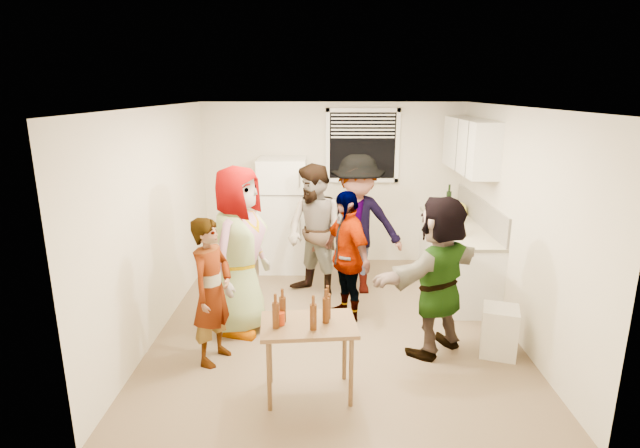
{
  "coord_description": "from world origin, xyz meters",
  "views": [
    {
      "loc": [
        -0.12,
        -5.43,
        2.68
      ],
      "look_at": [
        -0.18,
        0.23,
        1.15
      ],
      "focal_mm": 28.0,
      "sensor_mm": 36.0,
      "label": 1
    }
  ],
  "objects_px": {
    "kettle": "(453,223)",
    "guest_orange": "(434,350)",
    "beer_bottle_counter": "(461,235)",
    "guest_back_left": "(316,296)",
    "wine_bottle": "(448,211)",
    "trash_bin": "(499,332)",
    "guest_black": "(345,318)",
    "red_cup": "(280,324)",
    "blue_cup": "(450,237)",
    "serving_table": "(309,393)",
    "guest_back_right": "(356,291)",
    "refrigerator": "(283,214)",
    "beer_bottle_table": "(326,322)",
    "guest_stripe": "(216,359)",
    "guest_grey": "(243,329)"
  },
  "relations": [
    {
      "from": "kettle",
      "to": "guest_orange",
      "type": "xyz_separation_m",
      "value": [
        -0.6,
        -1.87,
        -0.9
      ]
    },
    {
      "from": "beer_bottle_counter",
      "to": "guest_back_left",
      "type": "bearing_deg",
      "value": 175.5
    },
    {
      "from": "kettle",
      "to": "wine_bottle",
      "type": "relative_size",
      "value": 0.82
    },
    {
      "from": "kettle",
      "to": "trash_bin",
      "type": "distance_m",
      "value": 2.05
    },
    {
      "from": "guest_back_left",
      "to": "guest_black",
      "type": "bearing_deg",
      "value": -18.54
    },
    {
      "from": "red_cup",
      "to": "guest_orange",
      "type": "height_order",
      "value": "red_cup"
    },
    {
      "from": "blue_cup",
      "to": "trash_bin",
      "type": "distance_m",
      "value": 1.43
    },
    {
      "from": "kettle",
      "to": "trash_bin",
      "type": "xyz_separation_m",
      "value": [
        0.04,
        -1.94,
        -0.65
      ]
    },
    {
      "from": "kettle",
      "to": "wine_bottle",
      "type": "height_order",
      "value": "wine_bottle"
    },
    {
      "from": "red_cup",
      "to": "guest_black",
      "type": "distance_m",
      "value": 1.85
    },
    {
      "from": "serving_table",
      "to": "wine_bottle",
      "type": "bearing_deg",
      "value": 59.34
    },
    {
      "from": "guest_black",
      "to": "guest_back_right",
      "type": "bearing_deg",
      "value": 140.03
    },
    {
      "from": "refrigerator",
      "to": "beer_bottle_table",
      "type": "bearing_deg",
      "value": -79.07
    },
    {
      "from": "beer_bottle_counter",
      "to": "guest_back_left",
      "type": "xyz_separation_m",
      "value": [
        -1.84,
        0.14,
        -0.9
      ]
    },
    {
      "from": "guest_back_right",
      "to": "wine_bottle",
      "type": "bearing_deg",
      "value": 32.3
    },
    {
      "from": "kettle",
      "to": "guest_orange",
      "type": "distance_m",
      "value": 2.16
    },
    {
      "from": "refrigerator",
      "to": "red_cup",
      "type": "bearing_deg",
      "value": -85.88
    },
    {
      "from": "guest_black",
      "to": "serving_table",
      "type": "bearing_deg",
      "value": -42.13
    },
    {
      "from": "guest_back_left",
      "to": "guest_orange",
      "type": "xyz_separation_m",
      "value": [
        1.29,
        -1.42,
        0.0
      ]
    },
    {
      "from": "guest_orange",
      "to": "beer_bottle_counter",
      "type": "bearing_deg",
      "value": -154.49
    },
    {
      "from": "guest_stripe",
      "to": "blue_cup",
      "type": "bearing_deg",
      "value": -41.62
    },
    {
      "from": "refrigerator",
      "to": "guest_back_right",
      "type": "xyz_separation_m",
      "value": [
        1.06,
        -0.93,
        -0.85
      ]
    },
    {
      "from": "beer_bottle_table",
      "to": "guest_black",
      "type": "relative_size",
      "value": 0.15
    },
    {
      "from": "refrigerator",
      "to": "trash_bin",
      "type": "relative_size",
      "value": 3.28
    },
    {
      "from": "guest_orange",
      "to": "wine_bottle",
      "type": "bearing_deg",
      "value": -146.18
    },
    {
      "from": "refrigerator",
      "to": "guest_grey",
      "type": "height_order",
      "value": "refrigerator"
    },
    {
      "from": "beer_bottle_counter",
      "to": "trash_bin",
      "type": "relative_size",
      "value": 0.44
    },
    {
      "from": "trash_bin",
      "to": "guest_grey",
      "type": "bearing_deg",
      "value": 169.2
    },
    {
      "from": "wine_bottle",
      "to": "guest_back_right",
      "type": "xyz_separation_m",
      "value": [
        -1.44,
        -1.0,
        -0.9
      ]
    },
    {
      "from": "beer_bottle_table",
      "to": "guest_grey",
      "type": "xyz_separation_m",
      "value": [
        -0.96,
        1.24,
        -0.7
      ]
    },
    {
      "from": "refrigerator",
      "to": "wine_bottle",
      "type": "distance_m",
      "value": 2.5
    },
    {
      "from": "beer_bottle_counter",
      "to": "guest_grey",
      "type": "relative_size",
      "value": 0.12
    },
    {
      "from": "guest_back_left",
      "to": "guest_black",
      "type": "relative_size",
      "value": 1.13
    },
    {
      "from": "beer_bottle_table",
      "to": "guest_black",
      "type": "distance_m",
      "value": 1.72
    },
    {
      "from": "trash_bin",
      "to": "red_cup",
      "type": "relative_size",
      "value": 4.57
    },
    {
      "from": "guest_back_right",
      "to": "kettle",
      "type": "bearing_deg",
      "value": 8.97
    },
    {
      "from": "refrigerator",
      "to": "kettle",
      "type": "xyz_separation_m",
      "value": [
        2.4,
        -0.66,
        0.05
      ]
    },
    {
      "from": "guest_orange",
      "to": "kettle",
      "type": "bearing_deg",
      "value": -148.94
    },
    {
      "from": "guest_back_left",
      "to": "guest_grey",
      "type": "bearing_deg",
      "value": -88.54
    },
    {
      "from": "blue_cup",
      "to": "serving_table",
      "type": "xyz_separation_m",
      "value": [
        -1.7,
        -1.98,
        -0.9
      ]
    },
    {
      "from": "kettle",
      "to": "guest_back_right",
      "type": "height_order",
      "value": "kettle"
    },
    {
      "from": "guest_stripe",
      "to": "guest_back_left",
      "type": "bearing_deg",
      "value": -10.42
    },
    {
      "from": "serving_table",
      "to": "beer_bottle_table",
      "type": "xyz_separation_m",
      "value": [
        0.15,
        0.01,
        0.7
      ]
    },
    {
      "from": "blue_cup",
      "to": "trash_bin",
      "type": "xyz_separation_m",
      "value": [
        0.25,
        -1.25,
        -0.65
      ]
    },
    {
      "from": "blue_cup",
      "to": "guest_back_right",
      "type": "distance_m",
      "value": 1.51
    },
    {
      "from": "trash_bin",
      "to": "guest_back_right",
      "type": "xyz_separation_m",
      "value": [
        -1.38,
        1.67,
        -0.25
      ]
    },
    {
      "from": "beer_bottle_counter",
      "to": "trash_bin",
      "type": "bearing_deg",
      "value": -86.19
    },
    {
      "from": "blue_cup",
      "to": "red_cup",
      "type": "relative_size",
      "value": 1.12
    },
    {
      "from": "trash_bin",
      "to": "guest_back_right",
      "type": "distance_m",
      "value": 2.18
    },
    {
      "from": "refrigerator",
      "to": "guest_grey",
      "type": "xyz_separation_m",
      "value": [
        -0.32,
        -2.07,
        -0.85
      ]
    }
  ]
}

